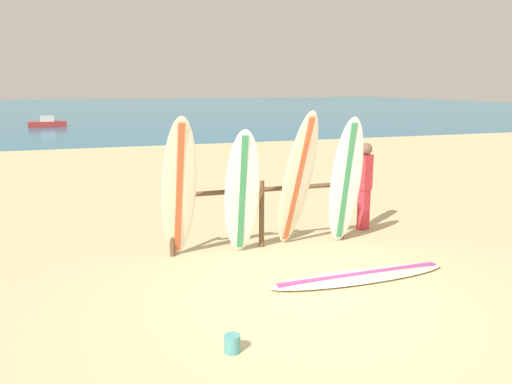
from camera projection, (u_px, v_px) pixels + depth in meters
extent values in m
plane|color=#CCB784|center=(316.00, 301.00, 6.60)|extent=(120.00, 120.00, 0.00)
cube|color=#196B93|center=(107.00, 108.00, 60.36)|extent=(120.00, 80.00, 0.01)
cylinder|color=brown|center=(172.00, 222.00, 8.22)|extent=(0.09, 0.09, 1.16)
cylinder|color=brown|center=(262.00, 214.00, 8.71)|extent=(0.09, 0.09, 1.16)
cylinder|color=brown|center=(342.00, 207.00, 9.19)|extent=(0.09, 0.09, 1.16)
cylinder|color=brown|center=(262.00, 190.00, 8.62)|extent=(3.19, 0.08, 0.08)
ellipsoid|color=silver|center=(179.00, 190.00, 7.84)|extent=(0.55, 0.87, 2.33)
cube|color=#CC5933|center=(179.00, 190.00, 7.84)|extent=(0.10, 0.82, 2.15)
ellipsoid|color=white|center=(242.00, 193.00, 8.09)|extent=(0.64, 0.76, 2.12)
cube|color=#388C59|center=(242.00, 193.00, 8.09)|extent=(0.18, 0.66, 1.95)
ellipsoid|color=silver|center=(297.00, 181.00, 8.37)|extent=(0.58, 1.06, 2.39)
cube|color=#CC5933|center=(297.00, 181.00, 8.37)|extent=(0.16, 0.96, 2.21)
ellipsoid|color=white|center=(346.00, 182.00, 8.64)|extent=(0.63, 0.74, 2.27)
cube|color=#388C59|center=(346.00, 182.00, 8.64)|extent=(0.19, 0.64, 2.09)
ellipsoid|color=beige|center=(360.00, 276.00, 7.38)|extent=(2.82, 0.64, 0.07)
cube|color=#A53F8C|center=(360.00, 276.00, 7.38)|extent=(2.59, 0.16, 0.08)
cube|color=#D8333F|center=(364.00, 209.00, 9.82)|extent=(0.26, 0.23, 0.79)
cube|color=#D8333F|center=(365.00, 172.00, 9.67)|extent=(0.32, 0.27, 0.67)
sphere|color=brown|center=(366.00, 149.00, 9.58)|extent=(0.23, 0.23, 0.23)
cube|color=#B22D28|center=(48.00, 124.00, 33.78)|extent=(2.42, 1.06, 0.35)
cube|color=silver|center=(47.00, 119.00, 33.71)|extent=(0.89, 0.70, 0.36)
cylinder|color=teal|center=(232.00, 344.00, 5.33)|extent=(0.17, 0.17, 0.19)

